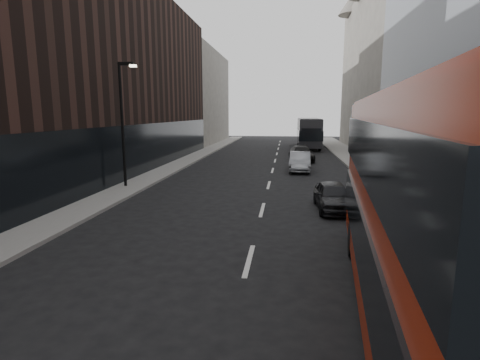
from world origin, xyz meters
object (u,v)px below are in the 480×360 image
(red_bus, at_px, (433,203))
(car_a, at_px, (333,196))
(car_b, at_px, (300,162))
(grey_bus, at_px, (309,132))
(car_c, at_px, (301,154))
(street_lamp, at_px, (123,116))

(red_bus, bearing_deg, car_a, 100.67)
(red_bus, xyz_separation_m, car_a, (-0.73, 9.46, -1.97))
(car_b, bearing_deg, grey_bus, 87.20)
(red_bus, bearing_deg, car_c, 99.50)
(grey_bus, distance_m, car_c, 13.71)
(street_lamp, distance_m, car_c, 18.00)
(red_bus, distance_m, car_b, 21.19)
(street_lamp, distance_m, car_b, 13.48)
(street_lamp, bearing_deg, red_bus, -47.03)
(red_bus, relative_size, grey_bus, 1.03)
(grey_bus, xyz_separation_m, car_c, (-1.36, -13.58, -1.30))
(grey_bus, relative_size, car_a, 3.05)
(grey_bus, relative_size, car_c, 2.45)
(car_a, bearing_deg, grey_bus, 86.66)
(car_a, bearing_deg, red_bus, -87.91)
(street_lamp, height_order, grey_bus, street_lamp)
(grey_bus, bearing_deg, red_bus, -89.53)
(car_a, distance_m, car_b, 11.62)
(car_a, relative_size, car_b, 0.85)
(street_lamp, height_order, car_c, street_lamp)
(street_lamp, distance_m, car_a, 12.46)
(red_bus, distance_m, grey_bus, 40.72)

